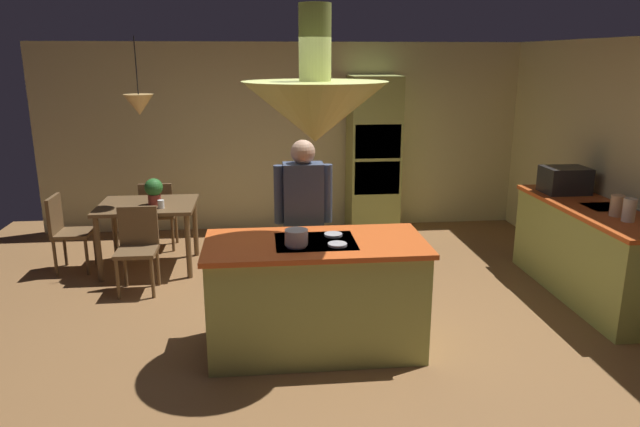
# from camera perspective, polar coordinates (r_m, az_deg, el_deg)

# --- Properties ---
(ground) EXTENTS (8.16, 8.16, 0.00)m
(ground) POSITION_cam_1_polar(r_m,az_deg,el_deg) (5.19, -0.65, -11.93)
(ground) COLOR olive
(wall_back) EXTENTS (6.80, 0.10, 2.55)m
(wall_back) POSITION_cam_1_polar(r_m,az_deg,el_deg) (8.13, -2.97, 7.48)
(wall_back) COLOR beige
(wall_back) RESTS_ON ground
(kitchen_island) EXTENTS (1.78, 0.86, 0.95)m
(kitchen_island) POSITION_cam_1_polar(r_m,az_deg,el_deg) (4.81, -0.44, -8.00)
(kitchen_island) COLOR #A8B259
(kitchen_island) RESTS_ON ground
(counter_run_right) EXTENTS (0.73, 2.10, 0.93)m
(counter_run_right) POSITION_cam_1_polar(r_m,az_deg,el_deg) (6.42, 24.98, -3.36)
(counter_run_right) COLOR #A8B259
(counter_run_right) RESTS_ON ground
(oven_tower) EXTENTS (0.66, 0.62, 2.12)m
(oven_tower) POSITION_cam_1_polar(r_m,az_deg,el_deg) (7.90, 5.24, 5.63)
(oven_tower) COLOR #A8B259
(oven_tower) RESTS_ON ground
(dining_table) EXTENTS (1.07, 0.86, 0.76)m
(dining_table) POSITION_cam_1_polar(r_m,az_deg,el_deg) (6.84, -16.54, 0.09)
(dining_table) COLOR brown
(dining_table) RESTS_ON ground
(person_at_island) EXTENTS (0.53, 0.22, 1.65)m
(person_at_island) POSITION_cam_1_polar(r_m,az_deg,el_deg) (5.31, -1.64, -0.31)
(person_at_island) COLOR tan
(person_at_island) RESTS_ON ground
(range_hood) EXTENTS (1.10, 1.10, 1.00)m
(range_hood) POSITION_cam_1_polar(r_m,az_deg,el_deg) (4.43, -0.48, 10.31)
(range_hood) COLOR #A8B259
(pendant_light_over_table) EXTENTS (0.32, 0.32, 0.82)m
(pendant_light_over_table) POSITION_cam_1_polar(r_m,az_deg,el_deg) (6.64, -17.33, 10.18)
(pendant_light_over_table) COLOR #E0B266
(chair_facing_island) EXTENTS (0.40, 0.40, 0.87)m
(chair_facing_island) POSITION_cam_1_polar(r_m,az_deg,el_deg) (6.27, -17.47, -2.81)
(chair_facing_island) COLOR brown
(chair_facing_island) RESTS_ON ground
(chair_by_back_wall) EXTENTS (0.40, 0.40, 0.87)m
(chair_by_back_wall) POSITION_cam_1_polar(r_m,az_deg,el_deg) (7.50, -15.59, 0.25)
(chair_by_back_wall) COLOR brown
(chair_by_back_wall) RESTS_ON ground
(chair_at_corner) EXTENTS (0.40, 0.40, 0.87)m
(chair_at_corner) POSITION_cam_1_polar(r_m,az_deg,el_deg) (7.10, -23.70, -1.31)
(chair_at_corner) COLOR brown
(chair_at_corner) RESTS_ON ground
(potted_plant_on_table) EXTENTS (0.20, 0.20, 0.30)m
(potted_plant_on_table) POSITION_cam_1_polar(r_m,az_deg,el_deg) (6.70, -15.99, 2.22)
(potted_plant_on_table) COLOR #99382D
(potted_plant_on_table) RESTS_ON dining_table
(cup_on_table) EXTENTS (0.07, 0.07, 0.09)m
(cup_on_table) POSITION_cam_1_polar(r_m,az_deg,el_deg) (6.56, -15.34, 0.90)
(cup_on_table) COLOR white
(cup_on_table) RESTS_ON dining_table
(canister_flour) EXTENTS (0.11, 0.11, 0.21)m
(canister_flour) POSITION_cam_1_polar(r_m,az_deg,el_deg) (5.86, 28.07, 0.31)
(canister_flour) COLOR silver
(canister_flour) RESTS_ON counter_run_right
(canister_sugar) EXTENTS (0.12, 0.12, 0.20)m
(canister_sugar) POSITION_cam_1_polar(r_m,az_deg,el_deg) (6.01, 27.13, 0.69)
(canister_sugar) COLOR #E0B78C
(canister_sugar) RESTS_ON counter_run_right
(microwave_on_counter) EXTENTS (0.46, 0.36, 0.28)m
(microwave_on_counter) POSITION_cam_1_polar(r_m,az_deg,el_deg) (6.79, 22.90, 3.04)
(microwave_on_counter) COLOR #232326
(microwave_on_counter) RESTS_ON counter_run_right
(cooking_pot_on_cooktop) EXTENTS (0.18, 0.18, 0.12)m
(cooking_pot_on_cooktop) POSITION_cam_1_polar(r_m,az_deg,el_deg) (4.48, -2.33, -2.34)
(cooking_pot_on_cooktop) COLOR #B2B2B7
(cooking_pot_on_cooktop) RESTS_ON kitchen_island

